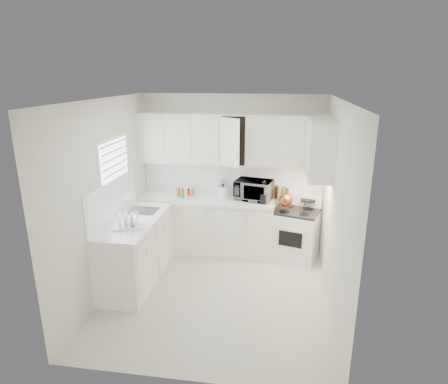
% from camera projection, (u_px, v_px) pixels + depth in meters
% --- Properties ---
extents(floor, '(3.20, 3.20, 0.00)m').
position_uv_depth(floor, '(216.00, 293.00, 5.31)').
color(floor, beige).
rests_on(floor, ground).
extents(ceiling, '(3.20, 3.20, 0.00)m').
position_uv_depth(ceiling, '(215.00, 100.00, 4.54)').
color(ceiling, white).
rests_on(ceiling, ground).
extents(wall_back, '(3.00, 0.00, 3.00)m').
position_uv_depth(wall_back, '(232.00, 174.00, 6.44)').
color(wall_back, silver).
rests_on(wall_back, ground).
extents(wall_front, '(3.00, 0.00, 3.00)m').
position_uv_depth(wall_front, '(185.00, 262.00, 3.41)').
color(wall_front, silver).
rests_on(wall_front, ground).
extents(wall_left, '(0.00, 3.20, 3.20)m').
position_uv_depth(wall_left, '(105.00, 199.00, 5.14)').
color(wall_left, silver).
rests_on(wall_left, ground).
extents(wall_right, '(0.00, 3.20, 3.20)m').
position_uv_depth(wall_right, '(337.00, 210.00, 4.71)').
color(wall_right, silver).
rests_on(wall_right, ground).
extents(window_blinds, '(0.06, 0.96, 1.06)m').
position_uv_depth(window_blinds, '(116.00, 174.00, 5.39)').
color(window_blinds, white).
rests_on(window_blinds, wall_left).
extents(lower_cabinets_back, '(2.22, 0.60, 0.90)m').
position_uv_depth(lower_cabinets_back, '(206.00, 226.00, 6.46)').
color(lower_cabinets_back, silver).
rests_on(lower_cabinets_back, floor).
extents(lower_cabinets_left, '(0.60, 1.60, 0.90)m').
position_uv_depth(lower_cabinets_left, '(136.00, 252.00, 5.53)').
color(lower_cabinets_left, silver).
rests_on(lower_cabinets_left, floor).
extents(countertop_back, '(2.24, 0.64, 0.05)m').
position_uv_depth(countertop_back, '(206.00, 199.00, 6.31)').
color(countertop_back, white).
rests_on(countertop_back, lower_cabinets_back).
extents(countertop_left, '(0.64, 1.62, 0.05)m').
position_uv_depth(countertop_left, '(135.00, 221.00, 5.39)').
color(countertop_left, white).
rests_on(countertop_left, lower_cabinets_left).
extents(backsplash_back, '(2.98, 0.02, 0.55)m').
position_uv_depth(backsplash_back, '(232.00, 178.00, 6.45)').
color(backsplash_back, white).
rests_on(backsplash_back, wall_back).
extents(backsplash_left, '(0.02, 1.60, 0.55)m').
position_uv_depth(backsplash_left, '(113.00, 199.00, 5.35)').
color(backsplash_left, white).
rests_on(backsplash_left, wall_left).
extents(upper_cabinets_back, '(3.00, 0.33, 0.80)m').
position_uv_depth(upper_cabinets_back, '(231.00, 164.00, 6.22)').
color(upper_cabinets_back, silver).
rests_on(upper_cabinets_back, wall_back).
extents(upper_cabinets_right, '(0.33, 0.90, 0.80)m').
position_uv_depth(upper_cabinets_right, '(318.00, 177.00, 5.45)').
color(upper_cabinets_right, silver).
rests_on(upper_cabinets_right, wall_right).
extents(sink, '(0.42, 0.38, 0.30)m').
position_uv_depth(sink, '(143.00, 203.00, 5.68)').
color(sink, gray).
rests_on(sink, countertop_left).
extents(stove, '(0.82, 0.74, 1.06)m').
position_uv_depth(stove, '(295.00, 228.00, 6.19)').
color(stove, white).
rests_on(stove, floor).
extents(tea_kettle, '(0.27, 0.23, 0.24)m').
position_uv_depth(tea_kettle, '(286.00, 199.00, 5.91)').
color(tea_kettle, brown).
rests_on(tea_kettle, stove).
extents(frying_pan, '(0.32, 0.44, 0.04)m').
position_uv_depth(frying_pan, '(308.00, 200.00, 6.18)').
color(frying_pan, black).
rests_on(frying_pan, stove).
extents(microwave, '(0.63, 0.44, 0.39)m').
position_uv_depth(microwave, '(254.00, 188.00, 6.18)').
color(microwave, gray).
rests_on(microwave, countertop_back).
extents(rice_cooker, '(0.23, 0.23, 0.22)m').
position_uv_depth(rice_cooker, '(223.00, 191.00, 6.33)').
color(rice_cooker, white).
rests_on(rice_cooker, countertop_back).
extents(paper_towel, '(0.12, 0.12, 0.27)m').
position_uv_depth(paper_towel, '(220.00, 187.00, 6.45)').
color(paper_towel, white).
rests_on(paper_towel, countertop_back).
extents(utensil_crock, '(0.16, 0.16, 0.39)m').
position_uv_depth(utensil_crock, '(264.00, 192.00, 5.97)').
color(utensil_crock, black).
rests_on(utensil_crock, countertop_back).
extents(dish_rack, '(0.43, 0.37, 0.20)m').
position_uv_depth(dish_rack, '(128.00, 220.00, 5.07)').
color(dish_rack, white).
rests_on(dish_rack, countertop_left).
extents(spice_left_0, '(0.06, 0.06, 0.13)m').
position_uv_depth(spice_left_0, '(180.00, 191.00, 6.47)').
color(spice_left_0, '#9A652A').
rests_on(spice_left_0, countertop_back).
extents(spice_left_1, '(0.06, 0.06, 0.13)m').
position_uv_depth(spice_left_1, '(183.00, 193.00, 6.38)').
color(spice_left_1, '#27773E').
rests_on(spice_left_1, countertop_back).
extents(spice_left_2, '(0.06, 0.06, 0.13)m').
position_uv_depth(spice_left_2, '(189.00, 191.00, 6.45)').
color(spice_left_2, red).
rests_on(spice_left_2, countertop_back).
extents(spice_left_3, '(0.06, 0.06, 0.13)m').
position_uv_depth(spice_left_3, '(192.00, 193.00, 6.35)').
color(spice_left_3, '#C1802D').
rests_on(spice_left_3, countertop_back).
extents(sauce_right_0, '(0.06, 0.06, 0.19)m').
position_uv_depth(sauce_right_0, '(266.00, 192.00, 6.30)').
color(sauce_right_0, red).
rests_on(sauce_right_0, countertop_back).
extents(sauce_right_1, '(0.06, 0.06, 0.19)m').
position_uv_depth(sauce_right_1, '(269.00, 193.00, 6.23)').
color(sauce_right_1, '#C1802D').
rests_on(sauce_right_1, countertop_back).
extents(sauce_right_2, '(0.06, 0.06, 0.19)m').
position_uv_depth(sauce_right_2, '(273.00, 192.00, 6.28)').
color(sauce_right_2, brown).
rests_on(sauce_right_2, countertop_back).
extents(sauce_right_3, '(0.06, 0.06, 0.19)m').
position_uv_depth(sauce_right_3, '(276.00, 194.00, 6.22)').
color(sauce_right_3, black).
rests_on(sauce_right_3, countertop_back).
extents(sauce_right_4, '(0.06, 0.06, 0.19)m').
position_uv_depth(sauce_right_4, '(280.00, 193.00, 6.26)').
color(sauce_right_4, '#9A652A').
rests_on(sauce_right_4, countertop_back).
extents(sauce_right_5, '(0.06, 0.06, 0.19)m').
position_uv_depth(sauce_right_5, '(283.00, 194.00, 6.20)').
color(sauce_right_5, '#27773E').
rests_on(sauce_right_5, countertop_back).
extents(sauce_right_6, '(0.06, 0.06, 0.19)m').
position_uv_depth(sauce_right_6, '(286.00, 193.00, 6.25)').
color(sauce_right_6, red).
rests_on(sauce_right_6, countertop_back).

